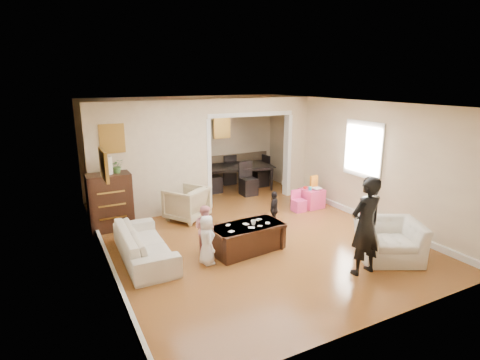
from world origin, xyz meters
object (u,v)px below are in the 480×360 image
play_table (312,198)px  child_toddler (274,209)px  child_kneel_b (205,229)px  cyan_cup (310,189)px  armchair_back (186,203)px  table_lamp (107,165)px  coffee_table (247,238)px  dining_table (238,177)px  adult_person (366,226)px  child_kneel_a (207,240)px  sofa (144,244)px  dresser (110,202)px  armchair_front (389,240)px  coffee_cup (253,223)px

play_table → child_toddler: 1.66m
child_kneel_b → cyan_cup: bearing=-98.1°
armchair_back → table_lamp: 1.88m
armchair_back → table_lamp: table_lamp is taller
table_lamp → coffee_table: bearing=-47.7°
coffee_table → dining_table: dining_table is taller
armchair_back → adult_person: size_ratio=0.50×
child_kneel_a → child_toddler: child_kneel_a is taller
cyan_cup → adult_person: adult_person is taller
cyan_cup → child_toddler: child_toddler is taller
sofa → table_lamp: 2.04m
adult_person → child_kneel_a: (-2.10, 1.45, -0.38)m
cyan_cup → adult_person: 3.23m
sofa → dresser: dresser is taller
play_table → child_toddler: bearing=-155.9°
cyan_cup → armchair_front: bearing=-98.9°
dining_table → armchair_front: bearing=-74.3°
cyan_cup → coffee_cup: bearing=-148.9°
coffee_cup → armchair_back: bearing=104.2°
dining_table → child_toddler: child_toddler is taller
adult_person → dining_table: bearing=-96.7°
armchair_back → sofa: bearing=16.5°
armchair_back → dining_table: size_ratio=0.42×
child_kneel_a → dining_table: bearing=-30.4°
play_table → cyan_cup: (-0.10, -0.05, 0.27)m
sofa → child_toddler: size_ratio=2.46×
armchair_back → table_lamp: size_ratio=2.25×
dresser → adult_person: size_ratio=0.73×
cyan_cup → table_lamp: bearing=169.4°
play_table → sofa: bearing=-167.9°
sofa → armchair_front: (3.77, -1.93, 0.06)m
armchair_front → coffee_cup: 2.37m
armchair_front → child_toddler: size_ratio=1.32×
dresser → cyan_cup: dresser is taller
coffee_cup → cyan_cup: bearing=31.1°
coffee_table → dining_table: (1.69, 3.70, 0.10)m
coffee_cup → child_kneel_a: child_kneel_a is taller
table_lamp → coffee_table: 3.19m
table_lamp → coffee_table: table_lamp is taller
armchair_back → coffee_cup: bearing=71.4°
armchair_back → child_kneel_a: 2.23m
dresser → coffee_table: dresser is taller
sofa → cyan_cup: bearing=-77.2°
child_kneel_b → child_toddler: bearing=-102.5°
armchair_front → table_lamp: (-4.04, 3.63, 1.03)m
dresser → cyan_cup: size_ratio=14.80×
sofa → coffee_table: size_ratio=1.48×
armchair_front → coffee_table: 2.47m
child_kneel_a → sofa: bearing=56.9°
table_lamp → adult_person: (3.26, -3.81, -0.56)m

